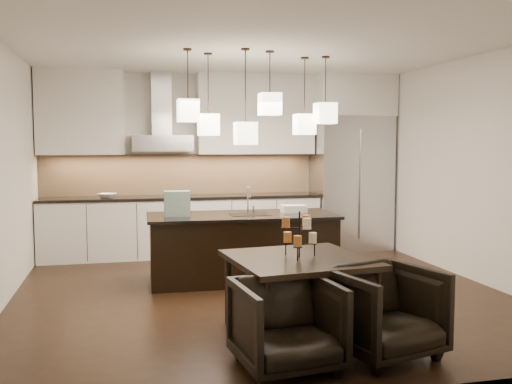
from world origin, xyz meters
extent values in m
cube|color=black|center=(0.00, 0.00, -0.01)|extent=(5.50, 5.50, 0.02)
cube|color=white|center=(0.00, 0.00, 2.81)|extent=(5.50, 5.50, 0.02)
cube|color=silver|center=(0.00, 2.76, 1.40)|extent=(5.50, 0.02, 2.80)
cube|color=silver|center=(0.00, -2.76, 1.40)|extent=(5.50, 0.02, 2.80)
cube|color=silver|center=(2.76, 0.00, 1.40)|extent=(0.02, 5.50, 2.80)
cube|color=#B7B7BA|center=(2.10, 2.38, 1.07)|extent=(1.20, 0.72, 2.15)
cube|color=silver|center=(2.10, 2.38, 2.47)|extent=(1.26, 0.72, 0.65)
cube|color=silver|center=(-0.62, 2.43, 0.44)|extent=(4.21, 0.62, 0.88)
cube|color=black|center=(-0.62, 2.43, 0.90)|extent=(4.21, 0.66, 0.04)
cube|color=tan|center=(-0.62, 2.73, 1.24)|extent=(4.21, 0.02, 0.63)
cube|color=silver|center=(-2.10, 2.57, 2.17)|extent=(1.25, 0.35, 1.25)
cube|color=silver|center=(0.55, 2.57, 2.17)|extent=(1.85, 0.35, 1.25)
cube|color=#B7B7BA|center=(-0.93, 2.48, 1.72)|extent=(0.90, 0.52, 0.24)
cube|color=#B7B7BA|center=(-0.93, 2.59, 2.32)|extent=(0.30, 0.28, 0.96)
imported|color=silver|center=(-1.74, 2.38, 0.95)|extent=(0.34, 0.34, 0.06)
cube|color=black|center=(-0.07, 0.65, 0.40)|extent=(2.30, 0.99, 0.80)
cube|color=black|center=(-0.07, 0.65, 0.82)|extent=(2.37, 1.06, 0.04)
cube|color=#235C46|center=(-0.88, 0.64, 0.99)|extent=(0.31, 0.17, 0.31)
cube|color=silver|center=(0.62, 0.72, 0.88)|extent=(0.32, 0.23, 0.09)
cylinder|color=beige|center=(0.13, -1.45, 0.87)|extent=(0.08, 0.08, 0.09)
cylinder|color=#C9732D|center=(-0.07, -1.36, 0.87)|extent=(0.08, 0.08, 0.09)
cylinder|color=#AC6428|center=(-0.05, -1.59, 0.87)|extent=(0.08, 0.08, 0.09)
cylinder|color=#C9732D|center=(0.10, -1.37, 1.02)|extent=(0.08, 0.08, 0.09)
cylinder|color=#AC6428|center=(-0.12, -1.46, 1.02)|extent=(0.08, 0.08, 0.09)
cylinder|color=beige|center=(0.04, -1.59, 1.02)|extent=(0.08, 0.08, 0.09)
imported|color=black|center=(-0.33, -2.21, 0.34)|extent=(0.82, 0.83, 0.69)
imported|color=black|center=(0.51, -2.12, 0.36)|extent=(0.96, 0.98, 0.73)
cube|color=white|center=(-0.76, 0.38, 2.09)|extent=(0.24, 0.24, 0.26)
cube|color=white|center=(-0.49, 0.64, 1.94)|extent=(0.24, 0.24, 0.26)
cube|color=white|center=(0.20, 0.32, 2.18)|extent=(0.24, 0.24, 0.26)
cube|color=white|center=(0.75, 0.70, 1.96)|extent=(0.24, 0.24, 0.26)
cube|color=white|center=(0.98, 0.57, 2.09)|extent=(0.24, 0.24, 0.26)
cube|color=white|center=(-0.12, 0.22, 1.83)|extent=(0.24, 0.24, 0.26)
camera|label=1|loc=(-1.52, -6.26, 1.71)|focal=40.00mm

